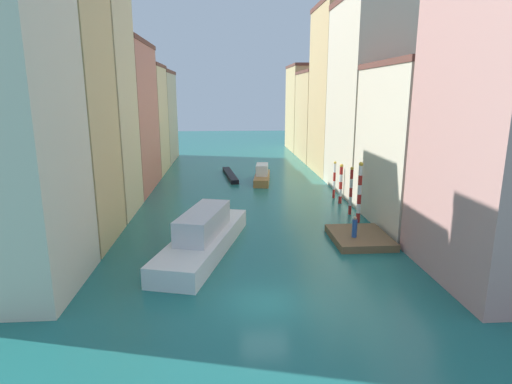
{
  "coord_description": "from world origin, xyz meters",
  "views": [
    {
      "loc": [
        -1.89,
        -19.95,
        10.73
      ],
      "look_at": [
        0.88,
        18.84,
        1.5
      ],
      "focal_mm": 29.49,
      "sensor_mm": 36.0,
      "label": 1
    }
  ],
  "objects": [
    {
      "name": "waterfront_dock",
      "position": [
        7.87,
        8.92,
        0.27
      ],
      "size": [
        4.07,
        5.08,
        0.53
      ],
      "color": "brown",
      "rests_on": "ground"
    },
    {
      "name": "ground_plane",
      "position": [
        0.0,
        24.5,
        0.0
      ],
      "size": [
        154.0,
        154.0,
        0.0
      ],
      "primitive_type": "plane",
      "color": "#1E6B66"
    },
    {
      "name": "building_right_5",
      "position": [
        13.62,
        60.26,
        7.88
      ],
      "size": [
        6.96,
        11.76,
        15.73
      ],
      "color": "#DBB77A",
      "rests_on": "ground"
    },
    {
      "name": "building_right_1",
      "position": [
        13.62,
        13.17,
        6.59
      ],
      "size": [
        6.96,
        11.34,
        13.15
      ],
      "color": "beige",
      "rests_on": "ground"
    },
    {
      "name": "vaporetto_white",
      "position": [
        -3.53,
        7.65,
        1.08
      ],
      "size": [
        6.37,
        13.08,
        2.93
      ],
      "color": "white",
      "rests_on": "ground"
    },
    {
      "name": "building_right_4",
      "position": [
        13.62,
        48.26,
        7.06
      ],
      "size": [
        6.96,
        11.98,
        14.1
      ],
      "color": "#DBB77A",
      "rests_on": "ground"
    },
    {
      "name": "building_left_4",
      "position": [
        -13.62,
        38.35,
        7.2
      ],
      "size": [
        6.96,
        8.85,
        14.38
      ],
      "color": "beige",
      "rests_on": "ground"
    },
    {
      "name": "building_right_3",
      "position": [
        13.62,
        36.58,
        10.98
      ],
      "size": [
        6.96,
        11.24,
        21.93
      ],
      "color": "#DBB77A",
      "rests_on": "ground"
    },
    {
      "name": "building_left_5",
      "position": [
        -13.62,
        48.66,
        7.05
      ],
      "size": [
        6.96,
        11.44,
        14.08
      ],
      "color": "#BCB299",
      "rests_on": "ground"
    },
    {
      "name": "mooring_pole_0",
      "position": [
        9.17,
        13.46,
        2.65
      ],
      "size": [
        0.37,
        0.37,
        5.19
      ],
      "color": "red",
      "rests_on": "ground"
    },
    {
      "name": "gondola_black",
      "position": [
        -1.43,
        33.86,
        0.26
      ],
      "size": [
        2.03,
        9.48,
        0.52
      ],
      "color": "black",
      "rests_on": "ground"
    },
    {
      "name": "mooring_pole_2",
      "position": [
        9.3,
        19.69,
        2.03
      ],
      "size": [
        0.35,
        0.35,
        3.96
      ],
      "color": "red",
      "rests_on": "ground"
    },
    {
      "name": "mooring_pole_1",
      "position": [
        9.17,
        15.85,
        2.22
      ],
      "size": [
        0.3,
        0.3,
        4.36
      ],
      "color": "red",
      "rests_on": "ground"
    },
    {
      "name": "building_left_1",
      "position": [
        -13.62,
        10.23,
        9.57
      ],
      "size": [
        6.96,
        7.25,
        19.12
      ],
      "color": "#DBB77A",
      "rests_on": "ground"
    },
    {
      "name": "building_left_3",
      "position": [
        -13.62,
        27.7,
        8.07
      ],
      "size": [
        6.96,
        12.17,
        16.12
      ],
      "color": "#C6705B",
      "rests_on": "ground"
    },
    {
      "name": "motorboat_0",
      "position": [
        2.46,
        30.56,
        0.8
      ],
      "size": [
        2.63,
        7.47,
        2.2
      ],
      "color": "olive",
      "rests_on": "ground"
    },
    {
      "name": "building_right_2",
      "position": [
        13.62,
        25.07,
        10.23
      ],
      "size": [
        6.96,
        11.98,
        20.43
      ],
      "color": "beige",
      "rests_on": "ground"
    },
    {
      "name": "building_left_2",
      "position": [
        -13.62,
        17.89,
        10.8
      ],
      "size": [
        6.96,
        7.44,
        21.57
      ],
      "color": "beige",
      "rests_on": "ground"
    },
    {
      "name": "mooring_pole_3",
      "position": [
        9.22,
        21.9,
        1.98
      ],
      "size": [
        0.28,
        0.28,
        3.87
      ],
      "color": "red",
      "rests_on": "ground"
    },
    {
      "name": "person_on_dock",
      "position": [
        7.26,
        8.31,
        1.25
      ],
      "size": [
        0.36,
        0.36,
        1.56
      ],
      "color": "#234C93",
      "rests_on": "waterfront_dock"
    }
  ]
}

